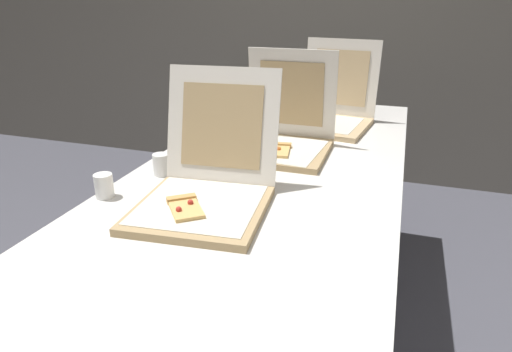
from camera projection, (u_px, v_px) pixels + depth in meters
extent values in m
cube|color=silver|center=(266.00, 178.00, 1.50)|extent=(0.88, 2.27, 0.03)
cylinder|color=#38383D|center=(259.00, 164.00, 2.69)|extent=(0.04, 0.04, 0.73)
cylinder|color=#38383D|center=(385.00, 179.00, 2.47)|extent=(0.04, 0.04, 0.73)
cube|color=tan|center=(200.00, 209.00, 1.22)|extent=(0.38, 0.38, 0.02)
cube|color=silver|center=(200.00, 204.00, 1.22)|extent=(0.35, 0.35, 0.00)
cube|color=silver|center=(222.00, 125.00, 1.35)|extent=(0.36, 0.13, 0.34)
cube|color=tan|center=(221.00, 126.00, 1.34)|extent=(0.26, 0.09, 0.24)
cube|color=#E0B266|center=(186.00, 209.00, 1.18)|extent=(0.14, 0.14, 0.01)
cube|color=tan|center=(181.00, 199.00, 1.23)|extent=(0.08, 0.07, 0.02)
sphere|color=red|center=(179.00, 209.00, 1.16)|extent=(0.02, 0.02, 0.02)
sphere|color=red|center=(190.00, 202.00, 1.20)|extent=(0.02, 0.02, 0.02)
cube|color=tan|center=(280.00, 151.00, 1.67)|extent=(0.35, 0.35, 0.02)
cube|color=silver|center=(278.00, 148.00, 1.66)|extent=(0.34, 0.34, 0.00)
cube|color=silver|center=(292.00, 94.00, 1.74)|extent=(0.35, 0.04, 0.35)
cube|color=tan|center=(292.00, 94.00, 1.73)|extent=(0.25, 0.03, 0.25)
cube|color=#E0B266|center=(281.00, 151.00, 1.61)|extent=(0.08, 0.13, 0.01)
cube|color=tan|center=(282.00, 145.00, 1.67)|extent=(0.06, 0.03, 0.02)
sphere|color=orange|center=(278.00, 149.00, 1.61)|extent=(0.02, 0.02, 0.02)
cube|color=tan|center=(327.00, 125.00, 1.99)|extent=(0.39, 0.39, 0.02)
cube|color=silver|center=(325.00, 122.00, 2.00)|extent=(0.32, 0.32, 0.00)
cube|color=silver|center=(341.00, 77.00, 2.08)|extent=(0.35, 0.08, 0.35)
cube|color=tan|center=(341.00, 78.00, 2.08)|extent=(0.25, 0.05, 0.25)
cylinder|color=white|center=(318.00, 117.00, 1.98)|extent=(0.03, 0.03, 0.00)
cylinder|color=white|center=(320.00, 120.00, 1.98)|extent=(0.01, 0.00, 0.03)
cylinder|color=white|center=(318.00, 119.00, 1.99)|extent=(0.01, 0.00, 0.03)
cylinder|color=white|center=(317.00, 120.00, 1.98)|extent=(0.01, 0.00, 0.03)
cylinder|color=white|center=(161.00, 165.00, 1.47)|extent=(0.05, 0.05, 0.07)
cylinder|color=white|center=(191.00, 151.00, 1.60)|extent=(0.05, 0.05, 0.07)
cylinder|color=white|center=(104.00, 186.00, 1.30)|extent=(0.05, 0.05, 0.07)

